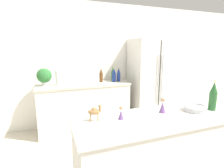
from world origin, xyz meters
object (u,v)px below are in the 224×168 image
object	(u,v)px
fruit_bowl	(195,108)
wise_man_figurine_crimson	(121,114)
back_bottle_3	(114,75)
paper_towel_roll	(58,78)
camel_figurine	(95,112)
back_bottle_1	(113,74)
back_bottle_2	(101,75)
refrigerator	(150,81)
wine_bottle	(213,96)
wise_man_figurine_blue	(163,106)
potted_plant	(44,76)
back_bottle_0	(119,75)

from	to	relation	value
fruit_bowl	wise_man_figurine_crimson	distance (m)	0.82
back_bottle_3	paper_towel_roll	bearing A→B (deg)	179.77
camel_figurine	wise_man_figurine_crimson	xyz separation A→B (m)	(0.24, -0.05, -0.03)
back_bottle_1	back_bottle_2	bearing A→B (deg)	-172.39
refrigerator	back_bottle_2	bearing A→B (deg)	175.13
camel_figurine	wise_man_figurine_crimson	bearing A→B (deg)	-11.11
back_bottle_2	camel_figurine	distance (m)	2.05
wine_bottle	fruit_bowl	bearing A→B (deg)	168.77
wise_man_figurine_blue	potted_plant	bearing A→B (deg)	120.29
back_bottle_2	camel_figurine	size ratio (longest dim) A/B	1.85
camel_figurine	back_bottle_2	bearing A→B (deg)	71.71
wise_man_figurine_blue	paper_towel_roll	bearing A→B (deg)	115.18
refrigerator	camel_figurine	size ratio (longest dim) A/B	11.84
back_bottle_2	potted_plant	bearing A→B (deg)	-179.00
back_bottle_2	camel_figurine	xyz separation A→B (m)	(-0.64, -1.94, -0.03)
wise_man_figurine_blue	wise_man_figurine_crimson	distance (m)	0.47
back_bottle_1	wise_man_figurine_crimson	xyz separation A→B (m)	(-0.68, -2.03, -0.08)
back_bottle_3	camel_figurine	world-z (taller)	back_bottle_3
paper_towel_roll	wine_bottle	bearing A→B (deg)	-54.50
back_bottle_0	camel_figurine	bearing A→B (deg)	-118.06
paper_towel_roll	wine_bottle	world-z (taller)	wine_bottle
potted_plant	back_bottle_3	world-z (taller)	potted_plant
paper_towel_roll	wine_bottle	distance (m)	2.49
camel_figurine	wise_man_figurine_crimson	world-z (taller)	camel_figurine
back_bottle_0	wise_man_figurine_crimson	size ratio (longest dim) A/B	2.24
back_bottle_1	fruit_bowl	size ratio (longest dim) A/B	1.31
back_bottle_3	wise_man_figurine_blue	xyz separation A→B (m)	(-0.20, -1.91, -0.04)
potted_plant	wine_bottle	world-z (taller)	wine_bottle
camel_figurine	wise_man_figurine_blue	size ratio (longest dim) A/B	0.97
back_bottle_2	back_bottle_3	size ratio (longest dim) A/B	1.04
potted_plant	back_bottle_3	distance (m)	1.34
back_bottle_1	camel_figurine	xyz separation A→B (m)	(-0.91, -1.98, -0.04)
potted_plant	wise_man_figurine_blue	xyz separation A→B (m)	(1.14, -1.96, -0.09)
back_bottle_1	wise_man_figurine_crimson	world-z (taller)	back_bottle_1
back_bottle_2	refrigerator	bearing A→B (deg)	-4.87
back_bottle_3	wise_man_figurine_crimson	distance (m)	2.04
wine_bottle	fruit_bowl	xyz separation A→B (m)	(-0.20, 0.04, -0.12)
potted_plant	back_bottle_0	size ratio (longest dim) A/B	1.13
back_bottle_2	wine_bottle	distance (m)	2.18
camel_figurine	wise_man_figurine_crimson	size ratio (longest dim) A/B	1.21
fruit_bowl	wise_man_figurine_crimson	size ratio (longest dim) A/B	1.89
wise_man_figurine_blue	wise_man_figurine_crimson	size ratio (longest dim) A/B	1.24
back_bottle_0	wise_man_figurine_crimson	distance (m)	2.10
back_bottle_0	back_bottle_2	size ratio (longest dim) A/B	1.00
paper_towel_roll	back_bottle_1	xyz separation A→B (m)	(1.11, 0.09, 0.01)
refrigerator	wine_bottle	bearing A→B (deg)	-104.31
fruit_bowl	potted_plant	bearing A→B (deg)	126.31
back_bottle_1	paper_towel_roll	bearing A→B (deg)	-175.13
refrigerator	potted_plant	distance (m)	2.21
wise_man_figurine_crimson	potted_plant	bearing A→B (deg)	108.99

